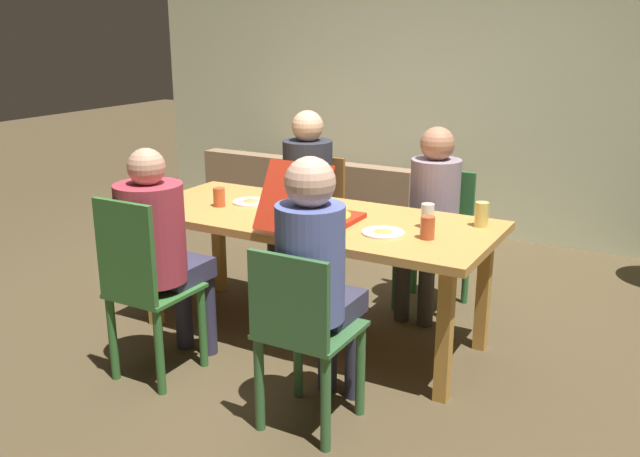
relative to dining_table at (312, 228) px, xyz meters
name	(u,v)px	position (x,y,z in m)	size (l,w,h in m)	color
ground_plane	(312,335)	(0.00, 0.00, -0.68)	(20.00, 20.00, 0.00)	#4F4029
back_wall	(460,76)	(0.00, 2.60, 0.70)	(6.40, 0.12, 2.77)	beige
dining_table	(312,228)	(0.00, 0.00, 0.00)	(2.13, 0.90, 0.76)	#C58C43
chair_0	(302,336)	(0.47, -0.90, -0.21)	(0.41, 0.41, 0.89)	#356537
person_0	(316,269)	(0.47, -0.77, 0.07)	(0.31, 0.51, 1.28)	#343349
chair_1	(313,216)	(-0.49, 0.88, -0.21)	(0.41, 0.41, 0.90)	#975D2B
person_1	(304,184)	(-0.49, 0.75, 0.06)	(0.35, 0.54, 1.25)	#324041
chair_2	(437,233)	(0.47, 0.86, -0.19)	(0.43, 0.40, 0.90)	#2B6531
person_2	(431,205)	(0.47, 0.73, 0.03)	(0.32, 0.51, 1.21)	#383735
chair_3	(143,287)	(-0.49, -0.89, -0.16)	(0.39, 0.41, 1.00)	#346A2F
person_3	(159,242)	(-0.49, -0.75, 0.05)	(0.35, 0.54, 1.23)	#34324A
pizza_box_0	(316,214)	(0.10, -0.13, 0.13)	(0.39, 0.59, 0.37)	#B72814
plate_0	(251,201)	(-0.48, 0.07, 0.08)	(0.23, 0.23, 0.03)	white
plate_1	(383,232)	(0.51, -0.12, 0.08)	(0.23, 0.23, 0.03)	white
drinking_glass_0	(219,197)	(-0.60, -0.09, 0.13)	(0.07, 0.07, 0.11)	#BC4F28
drinking_glass_1	(428,228)	(0.74, -0.09, 0.13)	(0.08, 0.08, 0.12)	#B64F2C
drinking_glass_2	(428,216)	(0.67, 0.09, 0.14)	(0.07, 0.07, 0.13)	silver
drinking_glass_3	(482,214)	(0.92, 0.26, 0.14)	(0.07, 0.07, 0.14)	#E1C762
couch	(321,206)	(-0.95, 1.81, -0.41)	(1.95, 0.84, 0.75)	#8F7052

